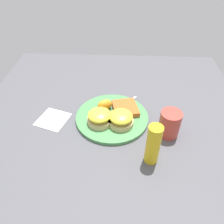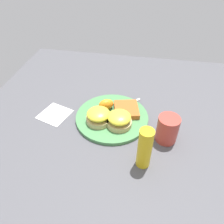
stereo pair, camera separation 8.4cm
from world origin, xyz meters
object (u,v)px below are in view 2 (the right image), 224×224
(hashbrown_patty, at_px, (126,110))
(condiment_bottle, at_px, (145,148))
(cup, at_px, (167,129))
(fork, at_px, (118,109))
(sandwich_benedict_right, at_px, (119,119))
(orange_wedge, at_px, (106,104))
(sandwich_benedict_left, at_px, (98,116))

(hashbrown_patty, distance_m, condiment_bottle, 0.25)
(cup, bearing_deg, hashbrown_patty, 55.53)
(hashbrown_patty, xyz_separation_m, fork, (0.01, 0.03, -0.01))
(condiment_bottle, bearing_deg, fork, 26.44)
(sandwich_benedict_right, bearing_deg, condiment_bottle, -146.19)
(condiment_bottle, bearing_deg, orange_wedge, 35.53)
(condiment_bottle, bearing_deg, sandwich_benedict_right, 33.81)
(fork, distance_m, cup, 0.22)
(sandwich_benedict_right, relative_size, cup, 0.89)
(sandwich_benedict_left, bearing_deg, hashbrown_patty, -51.85)
(hashbrown_patty, xyz_separation_m, cup, (-0.11, -0.15, 0.03))
(sandwich_benedict_right, height_order, orange_wedge, sandwich_benedict_right)
(hashbrown_patty, bearing_deg, cup, -124.47)
(sandwich_benedict_right, bearing_deg, orange_wedge, 38.44)
(sandwich_benedict_left, relative_size, condiment_bottle, 0.64)
(sandwich_benedict_left, relative_size, fork, 0.59)
(sandwich_benedict_right, xyz_separation_m, condiment_bottle, (-0.15, -0.10, 0.03))
(hashbrown_patty, bearing_deg, sandwich_benedict_left, 128.15)
(orange_wedge, bearing_deg, fork, -87.38)
(hashbrown_patty, height_order, cup, cup)
(sandwich_benedict_right, bearing_deg, sandwich_benedict_left, 86.51)
(sandwich_benedict_right, relative_size, hashbrown_patty, 0.92)
(hashbrown_patty, height_order, orange_wedge, orange_wedge)
(cup, bearing_deg, condiment_bottle, 149.61)
(fork, relative_size, condiment_bottle, 1.07)
(sandwich_benedict_right, distance_m, orange_wedge, 0.11)
(sandwich_benedict_left, xyz_separation_m, condiment_bottle, (-0.15, -0.18, 0.03))
(hashbrown_patty, distance_m, cup, 0.19)
(sandwich_benedict_left, height_order, condiment_bottle, condiment_bottle)
(fork, height_order, condiment_bottle, condiment_bottle)
(fork, bearing_deg, hashbrown_patty, -98.84)
(orange_wedge, height_order, cup, cup)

